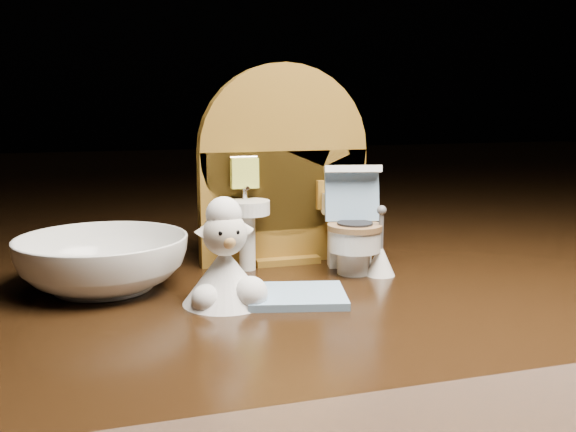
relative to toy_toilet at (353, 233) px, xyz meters
name	(u,v)px	position (x,y,z in m)	size (l,w,h in m)	color
backdrop_panel	(283,177)	(-0.04, 0.04, 0.04)	(0.13, 0.05, 0.15)	brown
toy_toilet	(353,233)	(0.00, 0.00, 0.00)	(0.04, 0.05, 0.08)	white
bath_mat	(297,296)	(-0.06, -0.05, -0.03)	(0.06, 0.05, 0.00)	#7397B8
toilet_brush	(380,257)	(0.01, -0.02, -0.02)	(0.02, 0.02, 0.05)	white
plush_lamb	(226,266)	(-0.10, -0.05, -0.01)	(0.05, 0.05, 0.07)	silver
ceramic_bowl	(103,263)	(-0.18, 0.01, -0.01)	(0.11, 0.11, 0.04)	white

